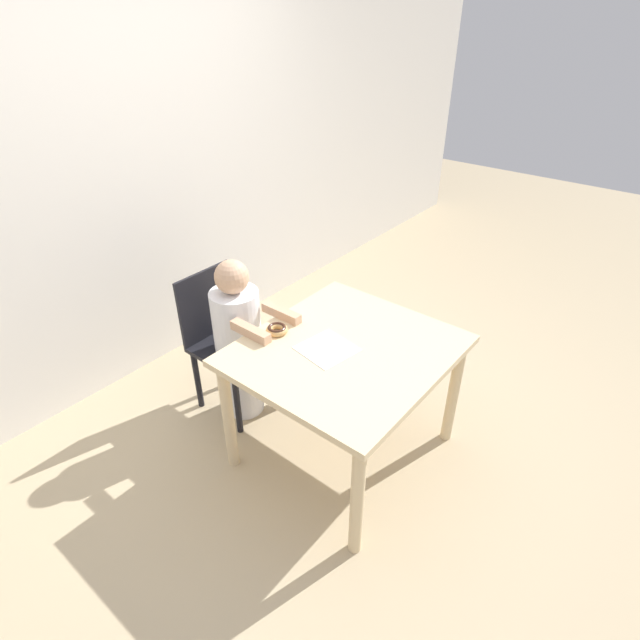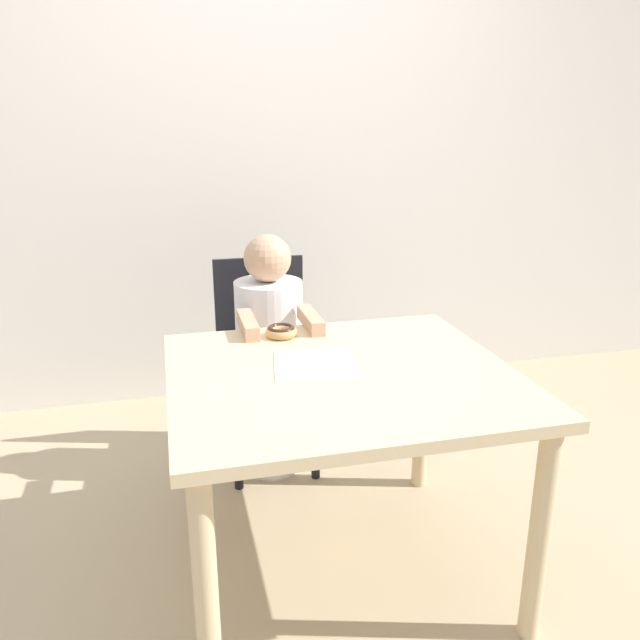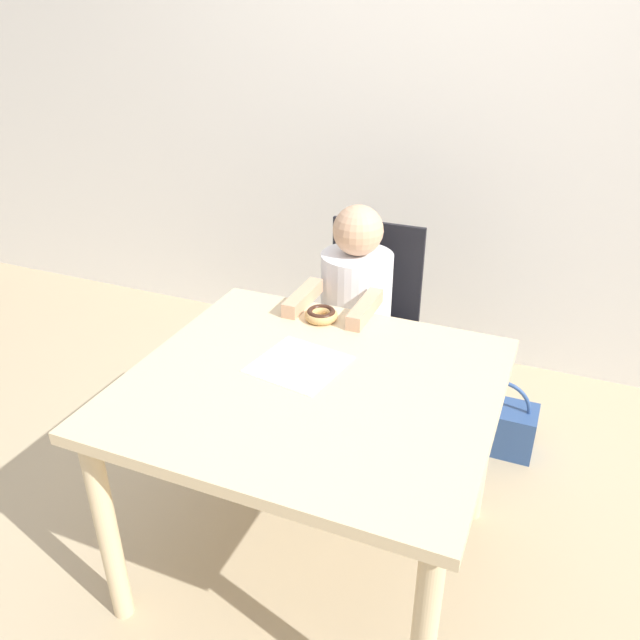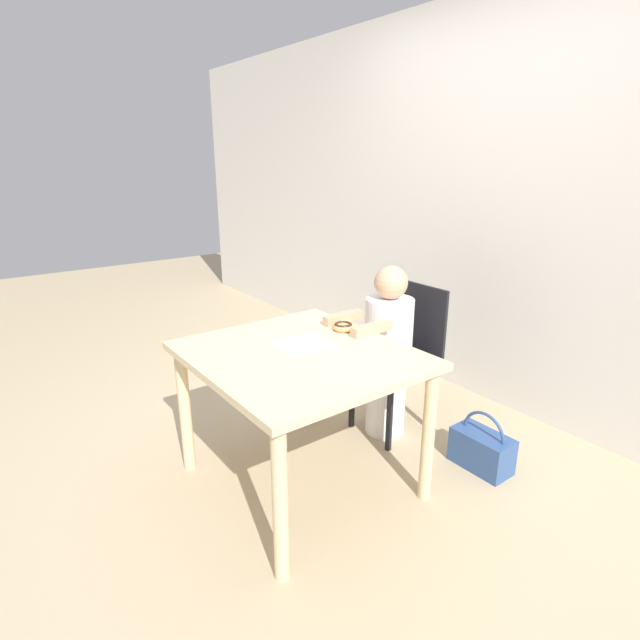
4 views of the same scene
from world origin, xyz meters
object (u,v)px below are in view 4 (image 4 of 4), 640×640
(chair, at_px, (402,357))
(handbag, at_px, (482,449))
(child_figure, at_px, (387,353))
(donut, at_px, (343,326))

(chair, xyz_separation_m, handbag, (0.57, 0.03, -0.34))
(child_figure, xyz_separation_m, donut, (-0.01, -0.32, 0.22))
(child_figure, height_order, handbag, child_figure)
(chair, xyz_separation_m, donut, (-0.01, -0.44, 0.27))
(child_figure, distance_m, donut, 0.39)
(child_figure, xyz_separation_m, handbag, (0.57, 0.16, -0.39))
(child_figure, bearing_deg, donut, -91.87)
(chair, height_order, donut, chair)
(child_figure, relative_size, donut, 9.12)
(chair, height_order, handbag, chair)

